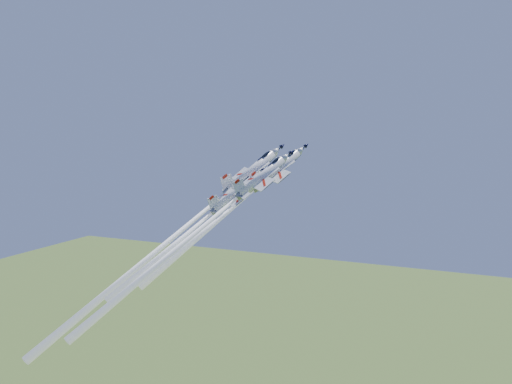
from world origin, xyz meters
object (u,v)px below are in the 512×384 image
at_px(jet_left, 170,240).
at_px(jet_slot, 194,228).
at_px(jet_lead, 232,208).
at_px(jet_right, 192,236).

xyz_separation_m(jet_left, jet_slot, (5.94, -0.84, 2.95)).
height_order(jet_lead, jet_left, jet_lead).
bearing_deg(jet_slot, jet_left, -147.30).
distance_m(jet_left, jet_right, 11.51).
bearing_deg(jet_lead, jet_slot, -112.82).
distance_m(jet_lead, jet_slot, 8.16).
relative_size(jet_lead, jet_left, 0.65).
bearing_deg(jet_slot, jet_right, -21.02).
distance_m(jet_left, jet_slot, 6.69).
height_order(jet_left, jet_slot, jet_left).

